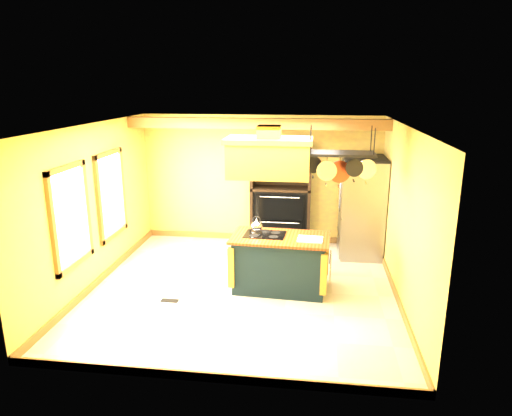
% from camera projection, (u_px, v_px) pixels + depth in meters
% --- Properties ---
extents(floor, '(5.00, 5.00, 0.00)m').
position_uv_depth(floor, '(243.00, 289.00, 7.64)').
color(floor, beige).
rests_on(floor, ground).
extents(ceiling, '(5.00, 5.00, 0.00)m').
position_uv_depth(ceiling, '(242.00, 126.00, 6.92)').
color(ceiling, white).
rests_on(ceiling, wall_back).
extents(wall_back, '(5.00, 0.02, 2.70)m').
position_uv_depth(wall_back, '(261.00, 179.00, 9.67)').
color(wall_back, '#C19146').
rests_on(wall_back, floor).
extents(wall_front, '(5.00, 0.02, 2.70)m').
position_uv_depth(wall_front, '(206.00, 274.00, 4.89)').
color(wall_front, '#C19146').
rests_on(wall_front, floor).
extents(wall_left, '(0.02, 5.00, 2.70)m').
position_uv_depth(wall_left, '(94.00, 206.00, 7.59)').
color(wall_left, '#C19146').
rests_on(wall_left, floor).
extents(wall_right, '(0.02, 5.00, 2.70)m').
position_uv_depth(wall_right, '(404.00, 217.00, 6.98)').
color(wall_right, '#C19146').
rests_on(wall_right, floor).
extents(ceiling_beam, '(5.00, 0.15, 0.20)m').
position_uv_depth(ceiling_beam, '(256.00, 124.00, 8.58)').
color(ceiling_beam, '#945C2D').
rests_on(ceiling_beam, ceiling).
extents(window_near, '(0.06, 1.06, 1.56)m').
position_uv_depth(window_near, '(71.00, 217.00, 6.80)').
color(window_near, '#945C2D').
rests_on(window_near, wall_left).
extents(window_far, '(0.06, 1.06, 1.56)m').
position_uv_depth(window_far, '(111.00, 195.00, 8.14)').
color(window_far, '#945C2D').
rests_on(window_far, wall_left).
extents(kitchen_island, '(1.64, 0.97, 1.11)m').
position_uv_depth(kitchen_island, '(280.00, 262.00, 7.52)').
color(kitchen_island, black).
rests_on(kitchen_island, floor).
extents(range_hood, '(1.34, 0.76, 0.80)m').
position_uv_depth(range_hood, '(269.00, 156.00, 7.08)').
color(range_hood, '#B9862E').
rests_on(range_hood, ceiling).
extents(pot_rack, '(1.11, 0.51, 0.88)m').
position_uv_depth(pot_rack, '(341.00, 160.00, 6.97)').
color(pot_rack, black).
rests_on(pot_rack, ceiling).
extents(refrigerator, '(0.83, 0.98, 1.92)m').
position_uv_depth(refrigerator, '(361.00, 209.00, 8.96)').
color(refrigerator, gray).
rests_on(refrigerator, floor).
extents(hutch, '(1.23, 0.56, 2.18)m').
position_uv_depth(hutch, '(281.00, 206.00, 9.52)').
color(hutch, black).
rests_on(hutch, floor).
extents(floor_register, '(0.28, 0.12, 0.01)m').
position_uv_depth(floor_register, '(170.00, 301.00, 7.21)').
color(floor_register, black).
rests_on(floor_register, floor).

